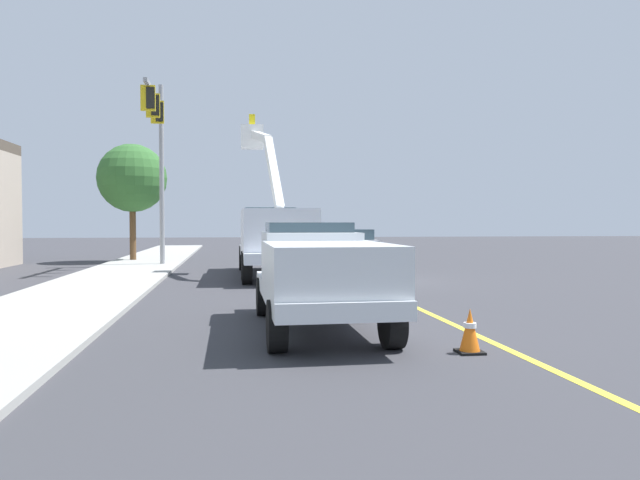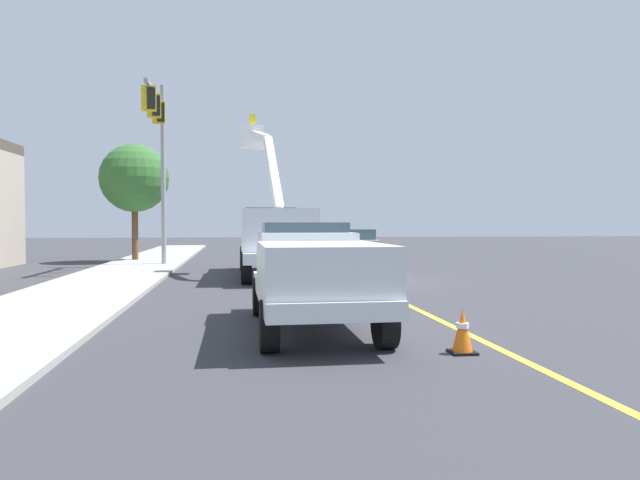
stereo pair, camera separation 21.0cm
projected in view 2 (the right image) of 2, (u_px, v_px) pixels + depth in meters
ground at (357, 281)px, 20.28m from camera, size 120.00×120.00×0.00m
sidewalk_far_side at (103, 283)px, 19.03m from camera, size 60.08×5.38×0.12m
lane_centre_stripe at (357, 281)px, 20.28m from camera, size 49.98×1.64×0.01m
utility_bucket_truck at (274, 234)px, 22.24m from camera, size 8.27×2.79×6.42m
service_pickup_truck at (313, 272)px, 11.01m from camera, size 5.66×2.32×2.06m
passing_minivan at (354, 242)px, 31.65m from camera, size 4.85×2.07×1.69m
traffic_cone_leading at (462, 331)px, 9.03m from camera, size 0.40×0.40×0.71m
traffic_cone_mid_front at (346, 276)px, 17.47m from camera, size 0.40×0.40×0.85m
traffic_cone_mid_rear at (311, 258)px, 26.45m from camera, size 0.40×0.40×0.85m
traffic_signal_mast at (159, 138)px, 25.37m from camera, size 5.21×0.65×8.46m
street_tree_right at (134, 179)px, 29.83m from camera, size 3.52×3.52×6.12m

